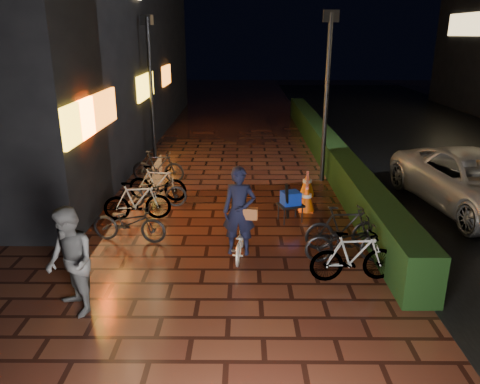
{
  "coord_description": "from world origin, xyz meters",
  "views": [
    {
      "loc": [
        0.24,
        -8.91,
        4.47
      ],
      "look_at": [
        0.17,
        1.04,
        1.1
      ],
      "focal_mm": 35.0,
      "sensor_mm": 36.0,
      "label": 1
    }
  ],
  "objects_px": {
    "cyclist": "(240,225)",
    "traffic_barrier": "(307,190)",
    "cart_assembly": "(290,200)",
    "bystander_person": "(70,262)",
    "van": "(477,183)"
  },
  "relations": [
    {
      "from": "bystander_person",
      "to": "traffic_barrier",
      "type": "xyz_separation_m",
      "value": [
        4.6,
        5.48,
        -0.59
      ]
    },
    {
      "from": "van",
      "to": "traffic_barrier",
      "type": "bearing_deg",
      "value": 163.95
    },
    {
      "from": "bystander_person",
      "to": "van",
      "type": "height_order",
      "value": "bystander_person"
    },
    {
      "from": "cyclist",
      "to": "cart_assembly",
      "type": "height_order",
      "value": "cyclist"
    },
    {
      "from": "van",
      "to": "bystander_person",
      "type": "bearing_deg",
      "value": -159.85
    },
    {
      "from": "cyclist",
      "to": "cart_assembly",
      "type": "relative_size",
      "value": 1.78
    },
    {
      "from": "cyclist",
      "to": "traffic_barrier",
      "type": "height_order",
      "value": "cyclist"
    },
    {
      "from": "traffic_barrier",
      "to": "cyclist",
      "type": "bearing_deg",
      "value": -118.38
    },
    {
      "from": "cyclist",
      "to": "traffic_barrier",
      "type": "xyz_separation_m",
      "value": [
        1.84,
        3.41,
        -0.39
      ]
    },
    {
      "from": "cyclist",
      "to": "traffic_barrier",
      "type": "bearing_deg",
      "value": 61.62
    },
    {
      "from": "traffic_barrier",
      "to": "bystander_person",
      "type": "bearing_deg",
      "value": -130.01
    },
    {
      "from": "van",
      "to": "cyclist",
      "type": "relative_size",
      "value": 2.77
    },
    {
      "from": "cyclist",
      "to": "cart_assembly",
      "type": "bearing_deg",
      "value": 58.17
    },
    {
      "from": "bystander_person",
      "to": "traffic_barrier",
      "type": "relative_size",
      "value": 1.08
    },
    {
      "from": "bystander_person",
      "to": "traffic_barrier",
      "type": "distance_m",
      "value": 7.18
    }
  ]
}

